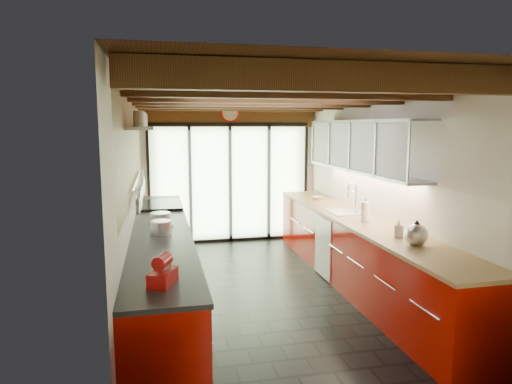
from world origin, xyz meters
TOP-DOWN VIEW (x-y plane):
  - ground at (0.00, 0.00)m, footprint 5.50×5.50m
  - room_shell at (0.00, 0.00)m, footprint 5.50×5.50m
  - ceiling_beams at (-0.00, 0.38)m, footprint 3.14×5.06m
  - glass_door at (0.00, 2.69)m, footprint 2.95×0.10m
  - left_counter at (-1.28, 0.00)m, footprint 0.68×5.00m
  - range_stove at (-1.28, 1.45)m, footprint 0.66×0.90m
  - right_counter at (1.27, 0.00)m, footprint 0.68×5.00m
  - sink_assembly at (1.29, 0.40)m, footprint 0.45×0.52m
  - upper_cabinets_right at (1.43, 0.30)m, footprint 0.34×3.00m
  - left_wall_fixtures at (-1.47, 0.29)m, footprint 0.28×2.60m
  - stand_mixer at (-1.27, -2.04)m, footprint 0.25×0.31m
  - pot_large at (-1.27, -0.35)m, footprint 0.29×0.29m
  - pot_small at (-1.27, 0.41)m, footprint 0.33×0.33m
  - cutting_board at (-1.27, 0.08)m, footprint 0.28×0.35m
  - kettle at (1.27, -1.39)m, footprint 0.28×0.31m
  - paper_towel at (1.27, -0.21)m, footprint 0.14×0.14m
  - soap_bottle at (1.27, -1.04)m, footprint 0.12×0.12m
  - bowl at (1.27, 1.57)m, footprint 0.22×0.22m

SIDE VIEW (x-z plane):
  - ground at x=0.00m, z-range 0.00..0.00m
  - right_counter at x=1.27m, z-range 0.00..0.92m
  - left_counter at x=-1.28m, z-range 0.00..0.92m
  - range_stove at x=-1.28m, z-range -0.01..0.96m
  - cutting_board at x=-1.27m, z-range 0.92..0.95m
  - bowl at x=1.27m, z-range 0.92..0.97m
  - sink_assembly at x=1.29m, z-range 0.75..1.17m
  - pot_small at x=-1.27m, z-range 0.92..1.02m
  - pot_large at x=-1.27m, z-range 0.92..1.07m
  - stand_mixer at x=-1.27m, z-range 0.89..1.14m
  - soap_bottle at x=1.27m, z-range 0.92..1.12m
  - kettle at x=1.27m, z-range 0.90..1.18m
  - paper_towel at x=1.27m, z-range 0.90..1.19m
  - room_shell at x=0.00m, z-range -1.10..4.40m
  - glass_door at x=0.00m, z-range 0.21..3.11m
  - left_wall_fixtures at x=-1.47m, z-range 1.31..2.26m
  - upper_cabinets_right at x=1.43m, z-range 0.35..3.35m
  - ceiling_beams at x=0.00m, z-range 0.01..4.91m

